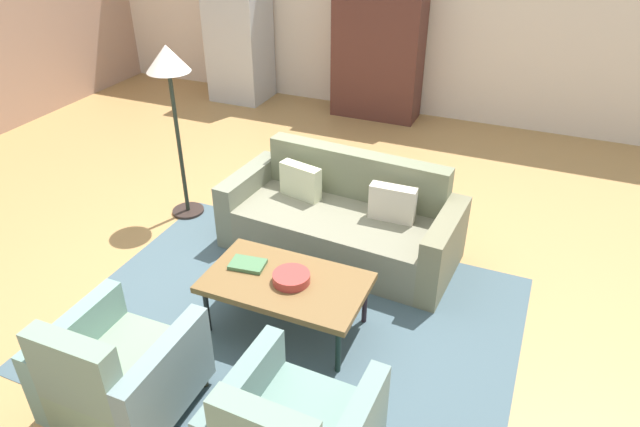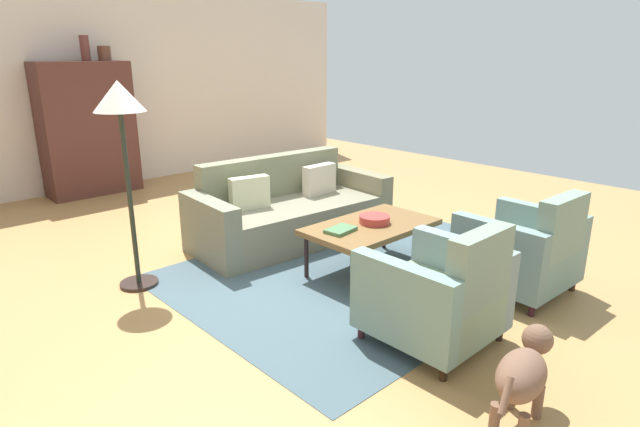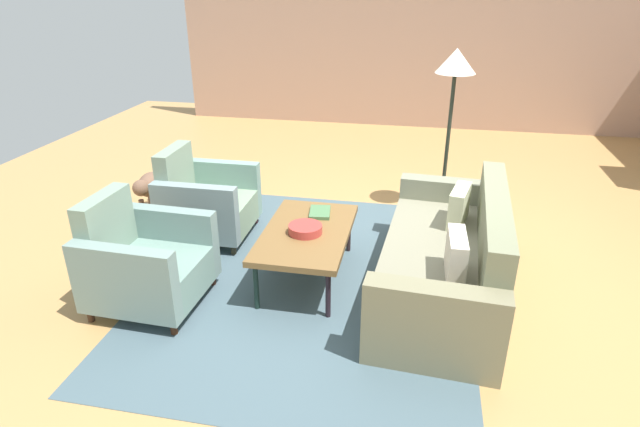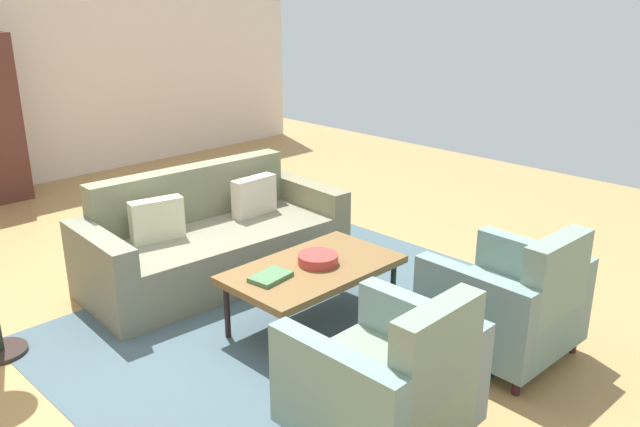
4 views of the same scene
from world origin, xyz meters
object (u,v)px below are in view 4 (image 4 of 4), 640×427
at_px(coffee_table, 313,271).
at_px(fruit_bowl, 318,259).
at_px(book_stack, 271,277).
at_px(armchair_right, 511,307).
at_px(couch, 211,242).
at_px(armchair_left, 390,384).

xyz_separation_m(coffee_table, fruit_bowl, (0.05, -0.00, 0.07)).
height_order(coffee_table, fruit_bowl, fruit_bowl).
bearing_deg(fruit_bowl, book_stack, 173.53).
bearing_deg(armchair_right, couch, 106.17).
distance_m(armchair_left, armchair_right, 1.20).
height_order(couch, armchair_left, armchair_left).
relative_size(fruit_bowl, book_stack, 0.97).
bearing_deg(couch, fruit_bowl, 95.86).
distance_m(armchair_right, book_stack, 1.54).
distance_m(coffee_table, fruit_bowl, 0.09).
distance_m(fruit_bowl, book_stack, 0.39).
height_order(couch, fruit_bowl, couch).
bearing_deg(coffee_table, book_stack, 172.65).
bearing_deg(book_stack, armchair_right, -52.15).
bearing_deg(couch, book_stack, 76.88).
bearing_deg(fruit_bowl, couch, 91.99).
bearing_deg(coffee_table, armchair_left, -117.21).
bearing_deg(armchair_left, book_stack, 77.72).
bearing_deg(armchair_right, armchair_left, -177.95).
xyz_separation_m(armchair_right, book_stack, (-0.94, 1.21, 0.12)).
bearing_deg(book_stack, coffee_table, -7.35).
xyz_separation_m(armchair_left, fruit_bowl, (0.65, 1.17, 0.14)).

